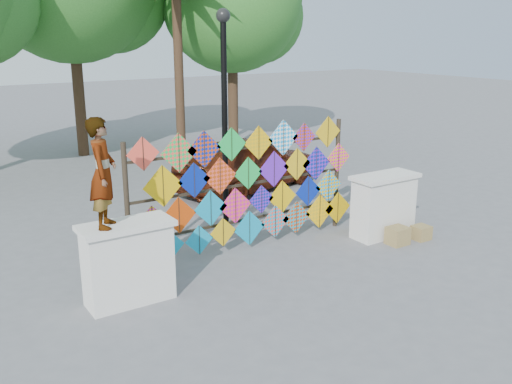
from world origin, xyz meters
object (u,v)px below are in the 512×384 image
sedan (248,163)px  lamppost (224,100)px  kite_rack (251,186)px  vendor_woman (103,173)px

sedan → lamppost: size_ratio=0.95×
kite_rack → sedan: bearing=58.2°
kite_rack → lamppost: bearing=81.5°
kite_rack → lamppost: size_ratio=1.10×
kite_rack → lamppost: lamppost is taller
kite_rack → vendor_woman: size_ratio=3.04×
sedan → lamppost: 3.64m
vendor_woman → lamppost: size_ratio=0.36×
vendor_woman → lamppost: (3.29, 2.20, 0.61)m
kite_rack → vendor_woman: 3.35m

